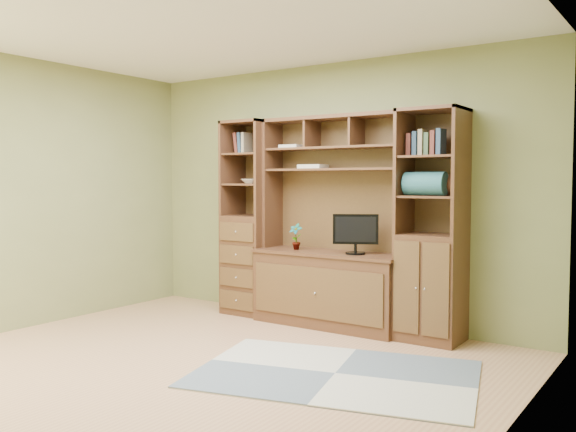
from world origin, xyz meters
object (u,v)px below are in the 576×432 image
Objects in this scene: monitor at (356,227)px; right_tower at (432,226)px; left_tower at (250,218)px; center_hutch at (329,221)px.

right_tower is at bearing -22.42° from monitor.
left_tower is at bearing 180.00° from right_tower.
monitor is at bearing -6.44° from center_hutch.
center_hutch is 1.00m from left_tower.
center_hutch is 1.00× the size of left_tower.
left_tower is 3.95× the size of monitor.
right_tower is at bearing 2.23° from center_hutch.
left_tower reaches higher than monitor.
right_tower reaches higher than monitor.
monitor is (-0.71, -0.07, -0.04)m from right_tower.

